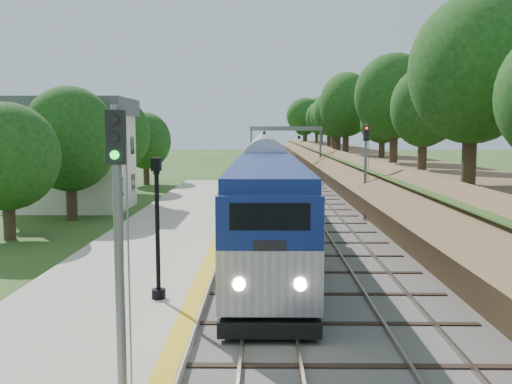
{
  "coord_description": "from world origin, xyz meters",
  "views": [
    {
      "loc": [
        -0.19,
        -11.02,
        5.7
      ],
      "look_at": [
        -0.5,
        15.87,
        2.8
      ],
      "focal_mm": 40.0,
      "sensor_mm": 36.0,
      "label": 1
    }
  ],
  "objects_px": {
    "lamppost_far": "(158,237)",
    "signal_platform": "(118,225)",
    "signal_gantry": "(286,138)",
    "signal_farside": "(366,162)",
    "train": "(264,164)",
    "station_building": "(72,153)"
  },
  "relations": [
    {
      "from": "lamppost_far",
      "to": "signal_platform",
      "type": "relative_size",
      "value": 0.77
    },
    {
      "from": "signal_gantry",
      "to": "signal_platform",
      "type": "distance_m",
      "value": 55.74
    },
    {
      "from": "signal_platform",
      "to": "lamppost_far",
      "type": "bearing_deg",
      "value": 94.79
    },
    {
      "from": "signal_gantry",
      "to": "signal_farside",
      "type": "relative_size",
      "value": 1.4
    },
    {
      "from": "train",
      "to": "station_building",
      "type": "bearing_deg",
      "value": -125.47
    },
    {
      "from": "station_building",
      "to": "signal_gantry",
      "type": "relative_size",
      "value": 1.02
    },
    {
      "from": "lamppost_far",
      "to": "signal_gantry",
      "type": "bearing_deg",
      "value": 82.97
    },
    {
      "from": "station_building",
      "to": "signal_farside",
      "type": "height_order",
      "value": "station_building"
    },
    {
      "from": "station_building",
      "to": "signal_gantry",
      "type": "distance_m",
      "value": 29.94
    },
    {
      "from": "signal_gantry",
      "to": "lamppost_far",
      "type": "bearing_deg",
      "value": -97.03
    },
    {
      "from": "lamppost_far",
      "to": "signal_farside",
      "type": "xyz_separation_m",
      "value": [
        9.7,
        17.72,
        1.41
      ]
    },
    {
      "from": "train",
      "to": "lamppost_far",
      "type": "bearing_deg",
      "value": -94.65
    },
    {
      "from": "signal_gantry",
      "to": "train",
      "type": "height_order",
      "value": "signal_gantry"
    },
    {
      "from": "train",
      "to": "signal_farside",
      "type": "relative_size",
      "value": 15.72
    },
    {
      "from": "lamppost_far",
      "to": "train",
      "type": "bearing_deg",
      "value": 85.35
    },
    {
      "from": "signal_gantry",
      "to": "signal_farside",
      "type": "height_order",
      "value": "signal_gantry"
    },
    {
      "from": "lamppost_far",
      "to": "signal_farside",
      "type": "height_order",
      "value": "signal_farside"
    },
    {
      "from": "train",
      "to": "lamppost_far",
      "type": "height_order",
      "value": "lamppost_far"
    },
    {
      "from": "lamppost_far",
      "to": "signal_farside",
      "type": "bearing_deg",
      "value": 61.32
    },
    {
      "from": "station_building",
      "to": "lamppost_far",
      "type": "xyz_separation_m",
      "value": [
        10.5,
        -23.37,
        -1.71
      ]
    },
    {
      "from": "signal_farside",
      "to": "station_building",
      "type": "bearing_deg",
      "value": 164.38
    },
    {
      "from": "signal_gantry",
      "to": "signal_platform",
      "type": "bearing_deg",
      "value": -95.53
    }
  ]
}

